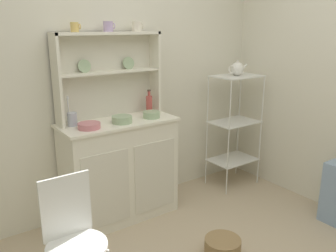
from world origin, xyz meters
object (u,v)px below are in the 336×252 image
bakers_rack (235,119)px  porcelain_teapot (237,69)px  wire_chair (72,232)px  floor_basket (223,248)px  hutch_cabinet (120,169)px  cup_gold_0 (75,27)px  jam_bottle (149,104)px  bowl_mixing_large (89,126)px  hutch_shelf_unit (107,69)px  utensil_jar (72,119)px

bakers_rack → porcelain_teapot: size_ratio=5.30×
wire_chair → floor_basket: 1.18m
hutch_cabinet → cup_gold_0: (-0.28, 0.12, 1.22)m
hutch_cabinet → jam_bottle: 0.65m
wire_chair → bowl_mixing_large: bowl_mixing_large is taller
hutch_shelf_unit → porcelain_teapot: size_ratio=4.16×
bakers_rack → jam_bottle: size_ratio=5.47×
jam_bottle → utensil_jar: 0.75m
hutch_shelf_unit → cup_gold_0: size_ratio=12.04×
wire_chair → hutch_shelf_unit: bearing=66.5°
cup_gold_0 → jam_bottle: cup_gold_0 is taller
floor_basket → utensil_jar: size_ratio=1.11×
bowl_mixing_large → jam_bottle: size_ratio=0.82×
utensil_jar → porcelain_teapot: size_ratio=1.10×
hutch_shelf_unit → cup_gold_0: 0.45m
floor_basket → jam_bottle: (0.03, 1.06, 0.92)m
bakers_rack → porcelain_teapot: (-0.00, 0.00, 0.53)m
bowl_mixing_large → porcelain_teapot: size_ratio=0.79×
hutch_cabinet → utensil_jar: size_ratio=4.05×
utensil_jar → jam_bottle: bearing=0.6°
wire_chair → bowl_mixing_large: bearing=72.5°
floor_basket → porcelain_teapot: size_ratio=1.22×
hutch_cabinet → porcelain_teapot: (1.33, -0.08, 0.80)m
wire_chair → jam_bottle: jam_bottle is taller
hutch_shelf_unit → utensil_jar: size_ratio=3.77×
bowl_mixing_large → wire_chair: bearing=-121.3°
hutch_shelf_unit → utensil_jar: hutch_shelf_unit is taller
floor_basket → bowl_mixing_large: 1.40m
hutch_cabinet → jam_bottle: jam_bottle is taller
hutch_shelf_unit → porcelain_teapot: hutch_shelf_unit is taller
floor_basket → bowl_mixing_large: bearing=125.1°
hutch_cabinet → wire_chair: size_ratio=1.19×
jam_bottle → cup_gold_0: bearing=176.8°
bakers_rack → utensil_jar: size_ratio=4.80×
bowl_mixing_large → bakers_rack: bearing=-0.4°
bakers_rack → floor_basket: bakers_rack is taller
utensil_jar → hutch_shelf_unit: bearing=12.9°
cup_gold_0 → jam_bottle: 0.95m
hutch_shelf_unit → bakers_rack: size_ratio=0.78×
floor_basket → utensil_jar: 1.56m
floor_basket → utensil_jar: bearing=124.1°
hutch_cabinet → porcelain_teapot: porcelain_teapot is taller
wire_chair → porcelain_teapot: bearing=33.1°
bowl_mixing_large → porcelain_teapot: (1.63, -0.01, 0.34)m
cup_gold_0 → utensil_jar: cup_gold_0 is taller
bowl_mixing_large → utensil_jar: size_ratio=0.72×
hutch_shelf_unit → wire_chair: size_ratio=1.11×
bakers_rack → floor_basket: (-0.99, -0.89, -0.67)m
hutch_shelf_unit → floor_basket: bearing=-73.4°
porcelain_teapot → cup_gold_0: bearing=172.7°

